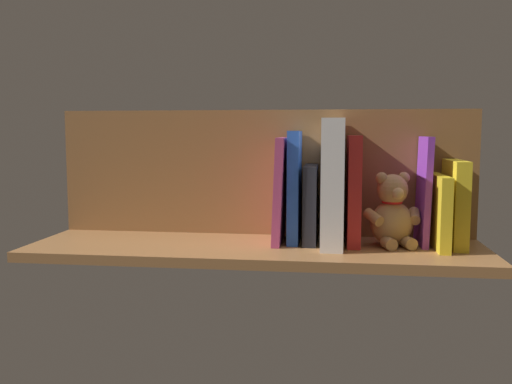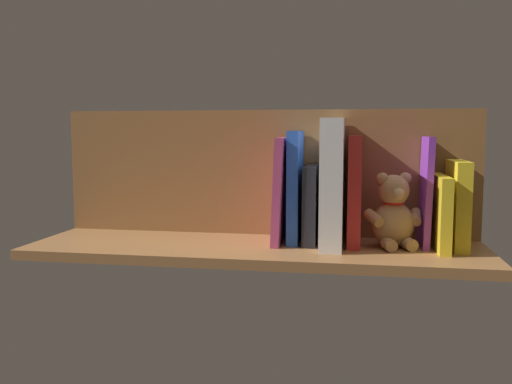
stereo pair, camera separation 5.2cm
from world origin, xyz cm
name	(u,v)px [view 2 (the right image)]	position (x,y,z in cm)	size (l,w,h in cm)	color
ground_plane	(256,249)	(0.00, 0.00, -1.10)	(102.87, 31.20, 2.20)	#9E6B3D
shelf_back_panel	(265,173)	(0.00, -13.35, 15.47)	(102.87, 1.50, 30.95)	brown
book_0	(457,204)	(-44.28, -4.25, 9.64)	(3.18, 15.89, 19.29)	yellow
book_1	(440,212)	(-40.53, -2.92, 8.05)	(2.40, 18.56, 16.10)	yellow
book_2	(426,192)	(-37.65, -5.56, 12.25)	(1.43, 13.28, 24.50)	purple
teddy_bear	(393,214)	(-30.53, -2.71, 7.31)	(12.97, 12.37, 16.62)	tan
book_3	(354,190)	(-21.92, -4.37, 12.38)	(2.91, 15.66, 24.76)	red
dictionary_thick_white	(333,183)	(-17.06, -2.19, 14.22)	(4.89, 19.82, 28.44)	white
book_4	(311,204)	(-12.14, -4.74, 8.95)	(3.01, 14.93, 17.91)	black
book_5	(295,187)	(-8.38, -5.18, 12.89)	(2.59, 14.05, 25.78)	blue
book_6	(281,190)	(-5.18, -4.05, 12.13)	(1.86, 16.30, 24.25)	#B23F72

